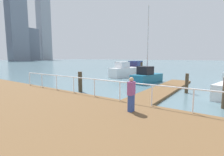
{
  "coord_description": "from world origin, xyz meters",
  "views": [
    {
      "loc": [
        -10.83,
        5.11,
        2.8
      ],
      "look_at": [
        -1.93,
        11.32,
        1.43
      ],
      "focal_mm": 26.75,
      "sensor_mm": 36.0,
      "label": 1
    }
  ],
  "objects_px": {
    "moored_boat_4": "(125,71)",
    "moored_boat_5": "(136,69)",
    "moored_boat_0": "(147,76)",
    "pedestrian_0": "(131,94)"
  },
  "relations": [
    {
      "from": "moored_boat_0",
      "to": "moored_boat_5",
      "type": "height_order",
      "value": "moored_boat_0"
    },
    {
      "from": "moored_boat_5",
      "to": "moored_boat_0",
      "type": "bearing_deg",
      "value": -147.61
    },
    {
      "from": "moored_boat_4",
      "to": "moored_boat_5",
      "type": "distance_m",
      "value": 5.79
    },
    {
      "from": "moored_boat_4",
      "to": "pedestrian_0",
      "type": "bearing_deg",
      "value": -148.41
    },
    {
      "from": "moored_boat_5",
      "to": "pedestrian_0",
      "type": "height_order",
      "value": "moored_boat_5"
    },
    {
      "from": "moored_boat_0",
      "to": "pedestrian_0",
      "type": "xyz_separation_m",
      "value": [
        -10.59,
        -3.82,
        0.48
      ]
    },
    {
      "from": "pedestrian_0",
      "to": "moored_boat_4",
      "type": "bearing_deg",
      "value": 31.59
    },
    {
      "from": "moored_boat_5",
      "to": "pedestrian_0",
      "type": "xyz_separation_m",
      "value": [
        -19.76,
        -9.63,
        0.39
      ]
    },
    {
      "from": "moored_boat_0",
      "to": "moored_boat_5",
      "type": "xyz_separation_m",
      "value": [
        9.16,
        5.81,
        0.09
      ]
    },
    {
      "from": "moored_boat_5",
      "to": "moored_boat_4",
      "type": "bearing_deg",
      "value": -170.11
    }
  ]
}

